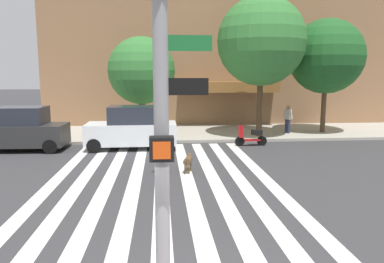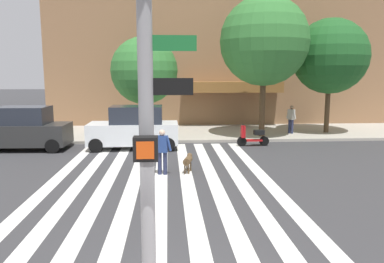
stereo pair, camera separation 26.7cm
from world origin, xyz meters
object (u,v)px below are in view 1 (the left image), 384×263
traffic_light_pole (161,81)px  parked_car_near_curb (18,130)px  street_tree_nearest (141,71)px  parked_car_behind_first (132,128)px  pedestrian_bystander (288,117)px  pedestrian_dog_walker (162,149)px  dog_on_leash (188,160)px  street_tree_middle (261,41)px  parked_scooter (251,136)px  street_tree_further (326,57)px

traffic_light_pole → parked_car_near_curb: traffic_light_pole is taller
parked_car_near_curb → traffic_light_pole: bearing=-63.6°
parked_car_near_curb → street_tree_nearest: (5.68, 3.14, 2.80)m
parked_car_behind_first → pedestrian_bystander: (8.82, 3.13, 0.08)m
pedestrian_dog_walker → dog_on_leash: size_ratio=1.63×
street_tree_middle → dog_on_leash: (-4.52, -6.93, -4.91)m
parked_scooter → street_tree_further: (5.16, 3.15, 4.13)m
pedestrian_dog_walker → pedestrian_bystander: bearing=47.2°
dog_on_leash → pedestrian_bystander: pedestrian_bystander is taller
street_tree_further → dog_on_leash: (-8.70, -7.98, -4.17)m
street_tree_further → pedestrian_bystander: bearing=-173.7°
parked_car_behind_first → street_tree_middle: street_tree_middle is taller
street_tree_middle → parked_car_near_curb: bearing=-169.2°
street_tree_nearest → street_tree_middle: (6.55, -0.81, 1.58)m
parked_car_behind_first → street_tree_further: bearing=17.0°
street_tree_further → pedestrian_bystander: street_tree_further is taller
traffic_light_pole → street_tree_further: size_ratio=0.87×
street_tree_nearest → parked_car_behind_first: bearing=-96.1°
traffic_light_pole → pedestrian_dog_walker: bearing=89.8°
street_tree_nearest → pedestrian_dog_walker: bearing=-82.2°
parked_car_near_curb → pedestrian_dog_walker: bearing=-35.7°
parked_scooter → pedestrian_dog_walker: bearing=-131.4°
traffic_light_pole → pedestrian_bystander: traffic_light_pole is taller
traffic_light_pole → pedestrian_dog_walker: 9.08m
parked_car_behind_first → parked_scooter: 5.94m
parked_scooter → street_tree_nearest: bearing=152.4°
street_tree_middle → street_tree_further: street_tree_middle is taller
parked_car_behind_first → street_tree_nearest: (0.33, 3.14, 2.78)m
street_tree_nearest → pedestrian_bystander: street_tree_nearest is taller
dog_on_leash → pedestrian_bystander: size_ratio=0.61×
pedestrian_dog_walker → dog_on_leash: (0.94, 0.27, -0.48)m
street_tree_middle → street_tree_further: 4.38m
parked_scooter → pedestrian_bystander: pedestrian_bystander is taller
parked_car_near_curb → dog_on_leash: (7.71, -4.60, -0.53)m
traffic_light_pole → dog_on_leash: traffic_light_pole is taller
traffic_light_pole → street_tree_middle: size_ratio=0.76×
parked_scooter → pedestrian_bystander: 4.15m
street_tree_further → parked_car_behind_first: bearing=-163.0°
street_tree_middle → dog_on_leash: size_ratio=7.58×
dog_on_leash → parked_scooter: bearing=53.7°
parked_car_near_curb → pedestrian_dog_walker: 8.34m
traffic_light_pole → dog_on_leash: size_ratio=5.75×
traffic_light_pole → dog_on_leash: (0.97, 8.97, -3.08)m
traffic_light_pole → street_tree_nearest: (-1.06, 16.71, 0.25)m
parked_car_near_curb → street_tree_nearest: street_tree_nearest is taller
pedestrian_bystander → parked_car_near_curb: bearing=-167.6°
parked_car_behind_first → street_tree_middle: size_ratio=0.56×
street_tree_middle → pedestrian_dog_walker: (-5.46, -7.20, -4.43)m
parked_car_near_curb → street_tree_further: 17.15m
parked_car_behind_first → dog_on_leash: bearing=-62.8°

